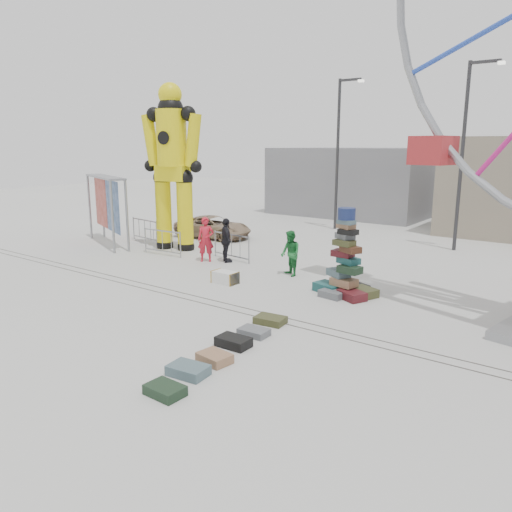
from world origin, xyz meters
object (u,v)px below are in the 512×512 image
Objects in this scene: crash_test_dummy at (172,161)px; pedestrian_black at (226,240)px; lamp_post_right at (465,148)px; suitcase_tower at (345,271)px; banner_scaffold at (106,193)px; barricade_dummy_a at (145,230)px; pedestrian_green at (290,253)px; pedestrian_red at (206,239)px; barricade_dummy_c at (232,247)px; barricade_dummy_b at (162,242)px; parked_suv at (213,227)px; steamer_trunk at (225,277)px; lamp_post_left at (339,147)px.

crash_test_dummy is 4.18× the size of pedestrian_black.
suitcase_tower is (-0.94, -9.06, -3.72)m from lamp_post_right.
banner_scaffold reaches higher than barricade_dummy_a.
crash_test_dummy is (-9.34, 1.80, 3.14)m from suitcase_tower.
barricade_dummy_a is at bearing 156.41° from crash_test_dummy.
pedestrian_red is at bearing -146.61° from pedestrian_green.
pedestrian_red is at bearing -132.23° from lamp_post_right.
barricade_dummy_b is at bearing -152.85° from barricade_dummy_c.
barricade_dummy_c is 3.37m from pedestrian_green.
pedestrian_black is at bearing -24.46° from crash_test_dummy.
lamp_post_right is 4.89× the size of pedestrian_green.
parked_suv is (-3.91, 3.31, -0.00)m from barricade_dummy_c.
lamp_post_right is at bearing 65.24° from steamer_trunk.
lamp_post_left is 12.45m from banner_scaffold.
banner_scaffold reaches higher than pedestrian_black.
lamp_post_right reaches higher than crash_test_dummy.
pedestrian_green is (1.23, 2.16, 0.62)m from steamer_trunk.
suitcase_tower is 0.63× the size of banner_scaffold.
suitcase_tower is 10.01m from crash_test_dummy.
crash_test_dummy reaches higher than barricade_dummy_a.
steamer_trunk is at bearing -74.66° from pedestrian_red.
banner_scaffold is (-3.31, -1.10, -1.50)m from crash_test_dummy.
lamp_post_right reaches higher than parked_suv.
suitcase_tower is 5.95m from pedestrian_black.
pedestrian_green reaches higher than barricade_dummy_a.
parked_suv is at bearing 134.22° from steamer_trunk.
parked_suv is (-3.98, 3.72, -0.34)m from pedestrian_black.
barricade_dummy_b is (0.50, -1.23, -3.35)m from crash_test_dummy.
pedestrian_green is at bearing -71.24° from lamp_post_left.
barricade_dummy_b reaches higher than parked_suv.
lamp_post_right is at bearing -76.55° from parked_suv.
lamp_post_right is 15.00m from barricade_dummy_a.
lamp_post_left is 4.00× the size of barricade_dummy_a.
suitcase_tower is at bearing 18.09° from steamer_trunk.
lamp_post_left is at bearing 71.28° from barricade_dummy_b.
banner_scaffold reaches higher than pedestrian_red.
pedestrian_red is at bearing -92.77° from lamp_post_left.
pedestrian_green is 3.22m from pedestrian_black.
banner_scaffold is at bearing -111.12° from barricade_dummy_a.
crash_test_dummy reaches higher than barricade_dummy_b.
lamp_post_left is 4.45× the size of pedestrian_red.
parked_suv is (2.00, 2.73, -0.00)m from barricade_dummy_a.
steamer_trunk is 3.53m from barricade_dummy_c.
crash_test_dummy is (-3.28, -9.25, -0.58)m from lamp_post_left.
banner_scaffold is at bearing 138.47° from parked_suv.
barricade_dummy_b is 1.00× the size of barricade_dummy_c.
barricade_dummy_b is at bearing 148.09° from pedestrian_red.
banner_scaffold is 2.18× the size of barricade_dummy_a.
barricade_dummy_b and barricade_dummy_c have the same top height.
lamp_post_left is 4.00× the size of barricade_dummy_c.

